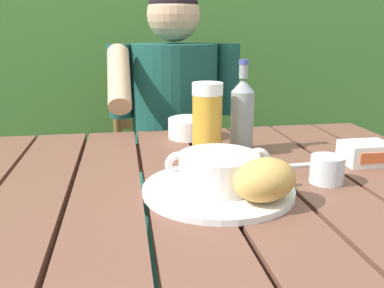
{
  "coord_description": "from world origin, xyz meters",
  "views": [
    {
      "loc": [
        -0.1,
        -0.74,
        1.05
      ],
      "look_at": [
        0.03,
        0.07,
        0.81
      ],
      "focal_mm": 38.19,
      "sensor_mm": 36.0,
      "label": 1
    }
  ],
  "objects_px": {
    "chair_near_diner": "(171,164)",
    "person_eating": "(175,123)",
    "beer_glass": "(207,120)",
    "bread_roll": "(265,180)",
    "serving_plate": "(218,189)",
    "water_glass_small": "(327,169)",
    "beer_bottle": "(242,113)",
    "butter_tub": "(365,153)",
    "soup_bowl": "(218,169)",
    "table_knife": "(275,167)",
    "diner_bowl": "(191,128)"
  },
  "relations": [
    {
      "from": "soup_bowl",
      "to": "butter_tub",
      "type": "distance_m",
      "value": 0.4
    },
    {
      "from": "water_glass_small",
      "to": "soup_bowl",
      "type": "bearing_deg",
      "value": -176.67
    },
    {
      "from": "person_eating",
      "to": "serving_plate",
      "type": "bearing_deg",
      "value": -90.95
    },
    {
      "from": "chair_near_diner",
      "to": "person_eating",
      "type": "bearing_deg",
      "value": -90.85
    },
    {
      "from": "beer_bottle",
      "to": "butter_tub",
      "type": "height_order",
      "value": "beer_bottle"
    },
    {
      "from": "water_glass_small",
      "to": "butter_tub",
      "type": "distance_m",
      "value": 0.18
    },
    {
      "from": "beer_glass",
      "to": "beer_bottle",
      "type": "xyz_separation_m",
      "value": [
        0.1,
        0.04,
        0.01
      ]
    },
    {
      "from": "soup_bowl",
      "to": "beer_glass",
      "type": "xyz_separation_m",
      "value": [
        0.02,
        0.23,
        0.05
      ]
    },
    {
      "from": "person_eating",
      "to": "beer_bottle",
      "type": "distance_m",
      "value": 0.52
    },
    {
      "from": "beer_bottle",
      "to": "table_knife",
      "type": "xyz_separation_m",
      "value": [
        0.03,
        -0.15,
        -0.09
      ]
    },
    {
      "from": "butter_tub",
      "to": "soup_bowl",
      "type": "bearing_deg",
      "value": -163.22
    },
    {
      "from": "serving_plate",
      "to": "soup_bowl",
      "type": "xyz_separation_m",
      "value": [
        0.0,
        0.0,
        0.04
      ]
    },
    {
      "from": "chair_near_diner",
      "to": "beer_bottle",
      "type": "relative_size",
      "value": 4.16
    },
    {
      "from": "chair_near_diner",
      "to": "person_eating",
      "type": "height_order",
      "value": "person_eating"
    },
    {
      "from": "serving_plate",
      "to": "bread_roll",
      "type": "bearing_deg",
      "value": -49.4
    },
    {
      "from": "beer_glass",
      "to": "table_knife",
      "type": "xyz_separation_m",
      "value": [
        0.13,
        -0.12,
        -0.09
      ]
    },
    {
      "from": "beer_glass",
      "to": "beer_bottle",
      "type": "relative_size",
      "value": 0.78
    },
    {
      "from": "chair_near_diner",
      "to": "table_knife",
      "type": "bearing_deg",
      "value": -80.39
    },
    {
      "from": "butter_tub",
      "to": "table_knife",
      "type": "height_order",
      "value": "butter_tub"
    },
    {
      "from": "bread_roll",
      "to": "water_glass_small",
      "type": "distance_m",
      "value": 0.19
    },
    {
      "from": "bread_roll",
      "to": "diner_bowl",
      "type": "bearing_deg",
      "value": 95.73
    },
    {
      "from": "beer_bottle",
      "to": "beer_glass",
      "type": "bearing_deg",
      "value": -159.42
    },
    {
      "from": "chair_near_diner",
      "to": "water_glass_small",
      "type": "height_order",
      "value": "chair_near_diner"
    },
    {
      "from": "chair_near_diner",
      "to": "beer_glass",
      "type": "height_order",
      "value": "chair_near_diner"
    },
    {
      "from": "serving_plate",
      "to": "butter_tub",
      "type": "relative_size",
      "value": 2.75
    },
    {
      "from": "serving_plate",
      "to": "table_knife",
      "type": "bearing_deg",
      "value": 35.76
    },
    {
      "from": "soup_bowl",
      "to": "diner_bowl",
      "type": "height_order",
      "value": "soup_bowl"
    },
    {
      "from": "soup_bowl",
      "to": "table_knife",
      "type": "bearing_deg",
      "value": 35.76
    },
    {
      "from": "diner_bowl",
      "to": "person_eating",
      "type": "bearing_deg",
      "value": 90.5
    },
    {
      "from": "beer_bottle",
      "to": "table_knife",
      "type": "height_order",
      "value": "beer_bottle"
    },
    {
      "from": "soup_bowl",
      "to": "bread_roll",
      "type": "xyz_separation_m",
      "value": [
        0.07,
        -0.08,
        0.0
      ]
    },
    {
      "from": "soup_bowl",
      "to": "water_glass_small",
      "type": "distance_m",
      "value": 0.23
    },
    {
      "from": "soup_bowl",
      "to": "table_knife",
      "type": "distance_m",
      "value": 0.2
    },
    {
      "from": "bread_roll",
      "to": "beer_glass",
      "type": "xyz_separation_m",
      "value": [
        -0.04,
        0.3,
        0.04
      ]
    },
    {
      "from": "chair_near_diner",
      "to": "beer_bottle",
      "type": "bearing_deg",
      "value": -81.1
    },
    {
      "from": "serving_plate",
      "to": "water_glass_small",
      "type": "xyz_separation_m",
      "value": [
        0.23,
        0.01,
        0.02
      ]
    },
    {
      "from": "soup_bowl",
      "to": "serving_plate",
      "type": "bearing_deg",
      "value": -90.0
    },
    {
      "from": "bread_roll",
      "to": "diner_bowl",
      "type": "xyz_separation_m",
      "value": [
        -0.05,
        0.5,
        -0.02
      ]
    },
    {
      "from": "bread_roll",
      "to": "table_knife",
      "type": "bearing_deg",
      "value": 64.11
    },
    {
      "from": "serving_plate",
      "to": "person_eating",
      "type": "bearing_deg",
      "value": 89.05
    },
    {
      "from": "bread_roll",
      "to": "beer_glass",
      "type": "relative_size",
      "value": 0.85
    },
    {
      "from": "person_eating",
      "to": "beer_glass",
      "type": "height_order",
      "value": "person_eating"
    },
    {
      "from": "chair_near_diner",
      "to": "butter_tub",
      "type": "height_order",
      "value": "chair_near_diner"
    },
    {
      "from": "beer_bottle",
      "to": "person_eating",
      "type": "bearing_deg",
      "value": 102.72
    },
    {
      "from": "beer_bottle",
      "to": "chair_near_diner",
      "type": "bearing_deg",
      "value": 98.9
    },
    {
      "from": "bread_roll",
      "to": "serving_plate",
      "type": "bearing_deg",
      "value": 130.6
    },
    {
      "from": "bread_roll",
      "to": "person_eating",
      "type": "bearing_deg",
      "value": 93.64
    },
    {
      "from": "person_eating",
      "to": "bread_roll",
      "type": "relative_size",
      "value": 7.83
    },
    {
      "from": "beer_bottle",
      "to": "table_knife",
      "type": "bearing_deg",
      "value": -77.26
    },
    {
      "from": "soup_bowl",
      "to": "diner_bowl",
      "type": "distance_m",
      "value": 0.42
    }
  ]
}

